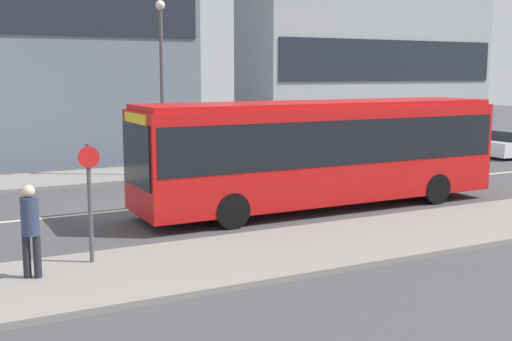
# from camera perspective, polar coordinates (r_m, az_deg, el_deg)

# --- Properties ---
(ground_plane) EXTENTS (120.00, 120.00, 0.00)m
(ground_plane) POSITION_cam_1_polar(r_m,az_deg,el_deg) (19.67, -10.09, -3.35)
(ground_plane) COLOR #444447
(sidewalk_near) EXTENTS (44.00, 3.50, 0.13)m
(sidewalk_near) POSITION_cam_1_polar(r_m,az_deg,el_deg) (13.98, -2.37, -7.88)
(sidewalk_near) COLOR gray
(sidewalk_near) RESTS_ON ground_plane
(sidewalk_far) EXTENTS (44.00, 3.50, 0.13)m
(sidewalk_far) POSITION_cam_1_polar(r_m,az_deg,el_deg) (25.61, -14.27, -0.56)
(sidewalk_far) COLOR gray
(sidewalk_far) RESTS_ON ground_plane
(lane_centerline) EXTENTS (41.80, 0.16, 0.01)m
(lane_centerline) POSITION_cam_1_polar(r_m,az_deg,el_deg) (19.67, -10.09, -3.33)
(lane_centerline) COLOR silver
(lane_centerline) RESTS_ON ground_plane
(city_bus) EXTENTS (11.39, 2.62, 3.21)m
(city_bus) POSITION_cam_1_polar(r_m,az_deg,el_deg) (19.30, 5.78, 2.08)
(city_bus) COLOR red
(city_bus) RESTS_ON ground_plane
(parked_car_0) EXTENTS (4.19, 1.81, 1.31)m
(parked_car_0) POSITION_cam_1_polar(r_m,az_deg,el_deg) (30.27, 15.74, 1.84)
(parked_car_0) COLOR silver
(parked_car_0) RESTS_ON ground_plane
(pedestrian_near_stop) EXTENTS (0.34, 0.34, 1.82)m
(pedestrian_near_stop) POSITION_cam_1_polar(r_m,az_deg,el_deg) (13.01, -19.42, -4.59)
(pedestrian_near_stop) COLOR #23232D
(pedestrian_near_stop) RESTS_ON sidewalk_near
(bus_stop_sign) EXTENTS (0.44, 0.12, 2.49)m
(bus_stop_sign) POSITION_cam_1_polar(r_m,az_deg,el_deg) (13.63, -14.57, -1.98)
(bus_stop_sign) COLOR #4C4C51
(bus_stop_sign) RESTS_ON sidewalk_near
(street_lamp) EXTENTS (0.36, 0.36, 6.60)m
(street_lamp) POSITION_cam_1_polar(r_m,az_deg,el_deg) (24.77, -8.39, 8.87)
(street_lamp) COLOR #4C4C51
(street_lamp) RESTS_ON sidewalk_far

